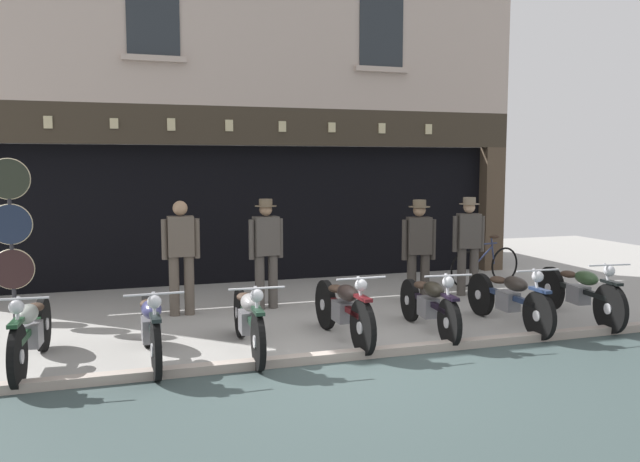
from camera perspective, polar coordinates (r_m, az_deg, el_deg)
ground at (r=6.68m, az=5.70°, el=-14.16°), size 22.71×22.00×0.18m
shop_facade at (r=13.97m, az=-7.41°, el=3.77°), size 11.01×4.42×6.43m
motorcycle_far_left at (r=7.83m, az=-24.29°, el=-8.06°), size 0.62×2.03×0.92m
motorcycle_left at (r=7.62m, az=-14.78°, el=-8.12°), size 0.62×1.98×0.91m
motorcycle_center_left at (r=7.79m, az=-6.36°, el=-7.66°), size 0.62×2.07×0.91m
motorcycle_center at (r=8.21m, az=2.08°, el=-6.84°), size 0.62×2.00×0.93m
motorcycle_center_right at (r=8.73m, az=9.66°, el=-6.31°), size 0.62×1.96×0.90m
motorcycle_right at (r=9.30m, az=16.43°, el=-5.66°), size 0.62×2.04×0.91m
motorcycle_far_right at (r=9.99m, az=22.03°, el=-4.98°), size 0.62×2.11×0.93m
salesman_left at (r=9.75m, az=-12.23°, el=-1.81°), size 0.56×0.25×1.72m
shopkeeper_center at (r=10.00m, az=-4.81°, el=-1.53°), size 0.56×0.34×1.72m
salesman_right at (r=10.45m, az=8.75°, el=-1.37°), size 0.55×0.34×1.69m
assistant_far_right at (r=11.29m, az=13.03°, el=-0.88°), size 0.55×0.35×1.69m
tyre_sign_pole at (r=10.26m, az=-25.76°, el=0.39°), size 0.60×0.06×2.34m
advert_board_near at (r=12.98m, az=3.03°, el=4.03°), size 0.84×0.03×1.08m
leaning_bicycle at (r=12.48m, az=14.48°, el=-2.93°), size 1.67×0.56×0.93m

